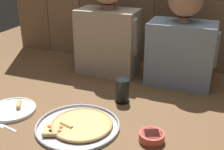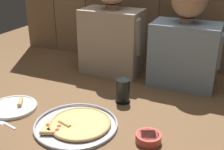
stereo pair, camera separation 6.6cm
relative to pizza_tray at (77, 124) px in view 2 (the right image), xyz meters
The scene contains 8 objects.
ground_plane 0.16m from the pizza_tray, 48.27° to the left, with size 3.20×3.20×0.00m, color brown.
pizza_tray is the anchor object (origin of this frame).
dinner_plate 0.38m from the pizza_tray, behind, with size 0.24×0.24×0.03m.
drinking_glass 0.32m from the pizza_tray, 71.36° to the left, with size 0.08×0.08×0.13m.
dipping_bowl 0.33m from the pizza_tray, ahead, with size 0.11×0.11×0.04m.
table_spoon 0.35m from the pizza_tray, 161.23° to the right, with size 0.14×0.05×0.01m.
diner_left 0.73m from the pizza_tray, 100.31° to the left, with size 0.41×0.22×0.65m.
diner_right 0.79m from the pizza_tray, 62.75° to the left, with size 0.41×0.23×0.60m.
Camera 2 is at (0.49, -1.08, 0.73)m, focal length 46.20 mm.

